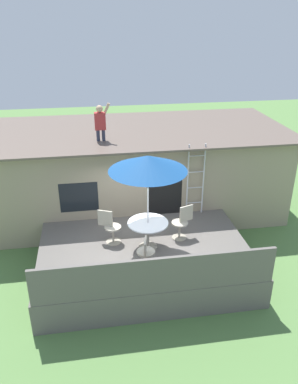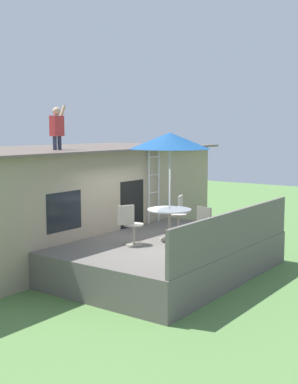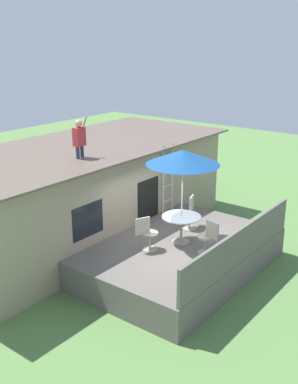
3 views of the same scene
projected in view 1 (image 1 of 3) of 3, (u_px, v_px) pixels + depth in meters
name	position (u px, v px, depth m)	size (l,w,h in m)	color
ground_plane	(144.00, 269.00, 10.51)	(40.00, 40.00, 0.00)	#567F42
house	(128.00, 171.00, 13.09)	(10.50, 4.50, 2.91)	gray
deck	(144.00, 257.00, 10.34)	(5.45, 3.95, 0.80)	#605B56
deck_railing	(156.00, 276.00, 8.26)	(5.35, 0.08, 0.90)	#605B56
patio_table	(148.00, 228.00, 9.81)	(1.04, 1.04, 0.74)	#A59E8C
patio_umbrella	(148.00, 163.00, 9.06)	(1.90, 1.90, 2.54)	silver
step_ladder	(196.00, 180.00, 11.30)	(0.52, 0.04, 2.20)	silver
person_figure	(100.00, 120.00, 11.16)	(0.47, 0.20, 1.11)	#33384C
patio_chair_left	(110.00, 227.00, 10.10)	(0.59, 0.44, 0.92)	#A59E8C
patio_chair_right	(182.00, 222.00, 10.32)	(0.60, 0.44, 0.92)	#A59E8C
patio_chair_near	(146.00, 254.00, 8.99)	(0.44, 0.62, 0.92)	#A59E8C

